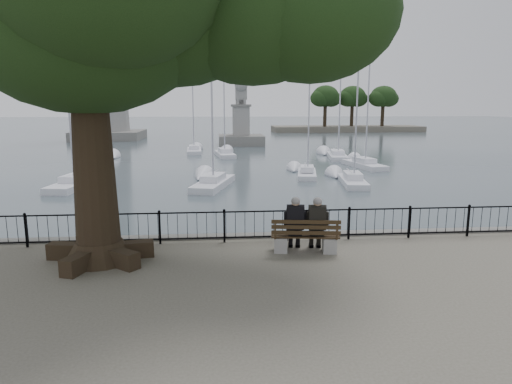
{
  "coord_description": "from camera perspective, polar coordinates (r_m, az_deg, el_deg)",
  "views": [
    {
      "loc": [
        -1.17,
        -11.38,
        4.26
      ],
      "look_at": [
        0.0,
        2.5,
        1.6
      ],
      "focal_mm": 32.0,
      "sensor_mm": 36.0,
      "label": 1
    }
  ],
  "objects": [
    {
      "name": "sailboat_g",
      "position": [
        46.55,
        10.13,
        4.51
      ],
      "size": [
        2.54,
        6.12,
        10.21
      ],
      "color": "white",
      "rests_on": "ground"
    },
    {
      "name": "sailboat_a",
      "position": [
        31.87,
        -21.59,
        1.13
      ],
      "size": [
        2.48,
        6.02,
        11.33
      ],
      "color": "white",
      "rests_on": "ground"
    },
    {
      "name": "sailboat_b",
      "position": [
        29.85,
        -5.37,
        1.33
      ],
      "size": [
        3.03,
        5.97,
        13.0
      ],
      "color": "white",
      "rests_on": "ground"
    },
    {
      "name": "person_right",
      "position": [
        13.54,
        7.57,
        -4.25
      ],
      "size": [
        0.52,
        0.86,
        1.66
      ],
      "color": "black",
      "rests_on": "ground"
    },
    {
      "name": "bench",
      "position": [
        13.51,
        6.16,
        -6.01
      ],
      "size": [
        2.04,
        0.85,
        1.05
      ],
      "color": "gray",
      "rests_on": "ground"
    },
    {
      "name": "lion_monument",
      "position": [
        61.47,
        -1.88,
        7.94
      ],
      "size": [
        5.94,
        5.94,
        8.77
      ],
      "color": "#64615B",
      "rests_on": "ground"
    },
    {
      "name": "sailboat_i",
      "position": [
        34.31,
        6.39,
        2.49
      ],
      "size": [
        2.17,
        4.9,
        10.71
      ],
      "color": "white",
      "rests_on": "ground"
    },
    {
      "name": "sailboat_d",
      "position": [
        40.26,
        13.36,
        3.45
      ],
      "size": [
        2.53,
        5.9,
        10.6
      ],
      "color": "white",
      "rests_on": "ground"
    },
    {
      "name": "sailboat_h",
      "position": [
        51.85,
        -7.73,
        5.28
      ],
      "size": [
        1.81,
        5.6,
        12.29
      ],
      "color": "white",
      "rests_on": "ground"
    },
    {
      "name": "lighthouse",
      "position": [
        75.68,
        -18.4,
        16.14
      ],
      "size": [
        10.08,
        10.08,
        30.83
      ],
      "color": "#64615B",
      "rests_on": "ground"
    },
    {
      "name": "sailboat_c",
      "position": [
        31.45,
        11.99,
        1.53
      ],
      "size": [
        2.13,
        5.3,
        10.53
      ],
      "color": "white",
      "rests_on": "ground"
    },
    {
      "name": "far_shore",
      "position": [
        94.69,
        11.73,
        9.82
      ],
      "size": [
        30.0,
        8.6,
        9.18
      ],
      "color": "#595446",
      "rests_on": "ground"
    },
    {
      "name": "sailboat_e",
      "position": [
        45.34,
        -19.51,
        3.98
      ],
      "size": [
        3.24,
        6.01,
        12.84
      ],
      "color": "white",
      "rests_on": "ground"
    },
    {
      "name": "sailboat_f",
      "position": [
        47.92,
        -3.93,
        4.88
      ],
      "size": [
        2.26,
        5.72,
        11.65
      ],
      "color": "white",
      "rests_on": "ground"
    },
    {
      "name": "harbor",
      "position": [
        15.19,
        -0.16,
        -7.45
      ],
      "size": [
        260.0,
        260.0,
        1.2
      ],
      "color": "#64615B",
      "rests_on": "ground"
    },
    {
      "name": "railing",
      "position": [
        14.41,
        0.0,
        -4.07
      ],
      "size": [
        22.06,
        0.06,
        1.0
      ],
      "color": "black",
      "rests_on": "ground"
    },
    {
      "name": "person_left",
      "position": [
        13.49,
        4.9,
        -4.24
      ],
      "size": [
        0.52,
        0.86,
        1.66
      ],
      "color": "black",
      "rests_on": "ground"
    }
  ]
}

